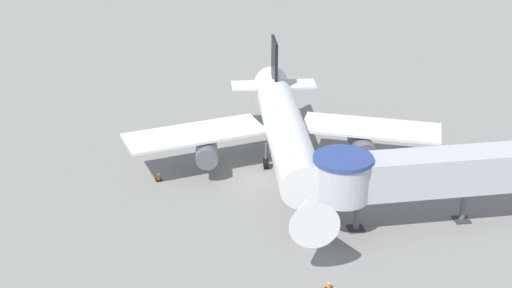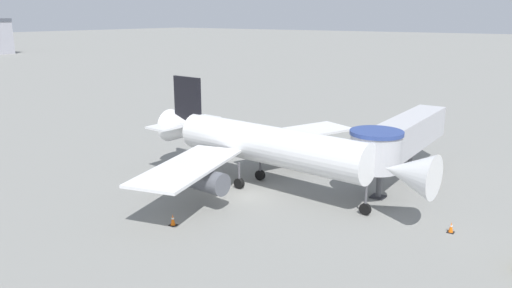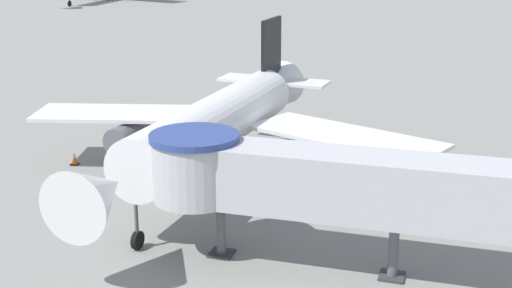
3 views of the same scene
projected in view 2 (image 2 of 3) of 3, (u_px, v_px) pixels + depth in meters
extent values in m
plane|color=gray|center=(249.00, 196.00, 40.77)|extent=(800.00, 800.00, 0.00)
cylinder|color=white|center=(270.00, 145.00, 41.27)|extent=(4.15, 17.92, 3.18)
cone|color=white|center=(409.00, 173.00, 34.03)|extent=(3.37, 3.67, 3.18)
cone|color=white|center=(187.00, 129.00, 47.35)|extent=(3.44, 4.94, 3.18)
cube|color=white|center=(188.00, 167.00, 37.36)|extent=(11.94, 6.91, 0.22)
cube|color=white|center=(297.00, 132.00, 48.23)|extent=(11.99, 7.94, 0.22)
cube|color=black|center=(187.00, 99.00, 46.48)|extent=(0.42, 3.39, 4.14)
cube|color=white|center=(185.00, 122.00, 47.35)|extent=(7.77, 2.79, 0.18)
cylinder|color=#565960|center=(207.00, 181.00, 37.69)|extent=(1.93, 3.48, 1.75)
cylinder|color=#565960|center=(300.00, 147.00, 47.21)|extent=(1.93, 3.48, 1.75)
cylinder|color=#4C4C51|center=(366.00, 197.00, 36.54)|extent=(0.18, 0.18, 1.83)
cylinder|color=black|center=(365.00, 209.00, 36.77)|extent=(0.31, 0.91, 0.90)
cylinder|color=#4C4C51|center=(239.00, 173.00, 42.17)|extent=(0.22, 0.22, 1.83)
cylinder|color=black|center=(239.00, 183.00, 42.40)|extent=(0.45, 0.92, 0.90)
cylinder|color=#4C4C51|center=(260.00, 165.00, 44.33)|extent=(0.22, 0.22, 1.83)
cylinder|color=black|center=(260.00, 175.00, 44.56)|extent=(0.45, 0.92, 0.90)
cube|color=#B7B7BC|center=(407.00, 134.00, 44.44)|extent=(15.22, 2.93, 2.80)
cylinder|color=#B7B7BC|center=(375.00, 152.00, 38.39)|extent=(3.90, 3.90, 2.80)
cylinder|color=navy|center=(377.00, 133.00, 38.00)|extent=(4.10, 4.09, 0.30)
cylinder|color=#56565B|center=(379.00, 182.00, 40.05)|extent=(0.44, 0.44, 2.68)
cube|color=#333338|center=(378.00, 197.00, 40.37)|extent=(1.10, 1.10, 0.12)
cylinder|color=#56565B|center=(410.00, 159.00, 46.33)|extent=(0.44, 0.44, 2.68)
cube|color=#333338|center=(409.00, 172.00, 46.66)|extent=(1.10, 1.10, 0.12)
cube|color=black|center=(317.00, 160.00, 50.79)|extent=(0.49, 0.49, 0.04)
cone|color=orange|center=(317.00, 156.00, 50.68)|extent=(0.34, 0.34, 0.77)
cylinder|color=white|center=(317.00, 155.00, 50.66)|extent=(0.19, 0.19, 0.09)
cube|color=black|center=(451.00, 232.00, 33.88)|extent=(0.46, 0.46, 0.04)
cone|color=orange|center=(451.00, 227.00, 33.79)|extent=(0.32, 0.32, 0.72)
cylinder|color=white|center=(451.00, 226.00, 33.77)|extent=(0.17, 0.17, 0.09)
cube|color=black|center=(173.00, 225.00, 35.02)|extent=(0.51, 0.51, 0.04)
cone|color=orange|center=(173.00, 220.00, 34.92)|extent=(0.35, 0.35, 0.80)
cylinder|color=white|center=(173.00, 218.00, 34.89)|extent=(0.19, 0.19, 0.10)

